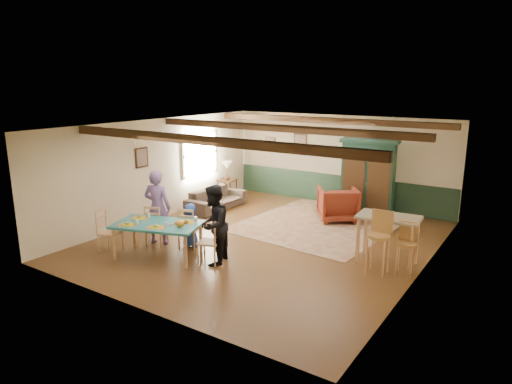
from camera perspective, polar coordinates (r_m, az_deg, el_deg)
The scene contains 35 objects.
floor at distance 10.85m, azimuth 1.48°, elevation -6.05°, with size 8.00×8.00×0.00m, color #472914.
wall_back at distance 13.97m, azimuth 10.27°, elevation 3.91°, with size 7.00×0.02×2.70m, color beige.
wall_left at distance 12.63m, azimuth -12.08°, elevation 2.82°, with size 0.02×8.00×2.70m, color beige.
wall_right at distance 9.17m, azimuth 20.43°, elevation -1.77°, with size 0.02×8.00×2.70m, color beige.
ceiling at distance 10.26m, azimuth 1.58°, elevation 8.30°, with size 7.00×8.00×0.02m, color white.
wainscot_back at distance 14.12m, azimuth 10.08°, elevation 0.30°, with size 6.95×0.03×0.90m, color #1A3120.
ceiling_beam_front at distance 8.41m, azimuth -6.79°, elevation 6.44°, with size 6.95×0.16×0.16m, color black.
ceiling_beam_mid at distance 10.61m, azimuth 2.73°, elevation 7.98°, with size 6.95×0.16×0.16m, color black.
ceiling_beam_back at distance 12.90m, azimuth 8.72°, elevation 8.84°, with size 6.95×0.16×0.16m, color black.
window_left at distance 13.81m, azimuth -7.01°, elevation 4.76°, with size 0.06×1.60×1.30m, color white, non-canonical shape.
picture_left_wall at distance 12.14m, azimuth -14.09°, elevation 4.20°, with size 0.04×0.42×0.52m, color gray, non-canonical shape.
picture_back_a at distance 14.43m, azimuth 5.53°, elevation 6.18°, with size 0.45×0.04×0.55m, color gray, non-canonical shape.
picture_back_b at distance 14.99m, azimuth 1.78°, elevation 5.93°, with size 0.38×0.04×0.48m, color gray, non-canonical shape.
dining_table at distance 9.92m, azimuth -12.12°, elevation -5.96°, with size 1.81×1.00×0.75m, color #216968, non-canonical shape.
dining_chair_far_left at distance 10.68m, azimuth -12.31°, elevation -4.00°, with size 0.42×0.44×0.95m, color tan, non-canonical shape.
dining_chair_far_right at distance 10.34m, azimuth -8.35°, elevation -4.40°, with size 0.42×0.44×0.95m, color tan, non-canonical shape.
dining_chair_end_left at distance 10.45m, azimuth -17.81°, elevation -4.73°, with size 0.42×0.44×0.95m, color tan, non-canonical shape.
dining_chair_end_right at distance 9.44m, azimuth -5.87°, elevation -6.10°, with size 0.42×0.44×0.95m, color tan, non-canonical shape.
person_man at distance 10.64m, azimuth -12.22°, elevation -1.87°, with size 0.63×0.41×1.73m, color #6E5089.
person_woman at distance 9.29m, azimuth -5.34°, elevation -4.12°, with size 0.80×0.63×1.65m, color black.
person_child at distance 10.40m, azimuth -8.18°, elevation -4.12°, with size 0.49×0.32×1.01m, color #254294.
cat at distance 9.46m, azimuth -9.55°, elevation -3.84°, with size 0.36×0.14×0.18m, color orange, non-canonical shape.
place_setting_near_left at distance 9.84m, azimuth -15.77°, elevation -3.69°, with size 0.40×0.30×0.11m, color gold, non-canonical shape.
place_setting_near_center at distance 9.53m, azimuth -12.39°, elevation -4.05°, with size 0.40×0.30×0.11m, color gold, non-canonical shape.
place_setting_far_left at distance 10.26m, azimuth -14.35°, elevation -2.91°, with size 0.40×0.30×0.11m, color gold, non-canonical shape.
place_setting_far_right at distance 9.77m, azimuth -8.69°, elevation -3.45°, with size 0.40×0.30×0.11m, color gold, non-canonical shape.
area_rug at distance 12.22m, azimuth 8.09°, elevation -3.88°, with size 3.54×4.21×0.01m, color tan.
armoire at distance 12.86m, azimuth 13.83°, elevation 1.67°, with size 1.53×0.61×2.16m, color #122E22.
armchair at distance 12.43m, azimuth 10.18°, elevation -1.47°, with size 0.98×1.01×0.92m, color #511710.
sofa at distance 13.46m, azimuth -4.99°, elevation -0.85°, with size 2.05×0.80×0.60m, color #3D2F26.
end_table at distance 14.58m, azimuth -3.61°, elevation 0.37°, with size 0.52×0.52×0.64m, color black, non-canonical shape.
table_lamp at distance 14.45m, azimuth -3.64°, elevation 2.72°, with size 0.32×0.32×0.58m, color beige, non-canonical shape.
counter_table at distance 9.73m, azimuth 16.09°, elevation -5.77°, with size 1.22×0.71×1.02m, color tan, non-canonical shape.
bar_stool_left at distance 9.13m, azimuth 15.04°, elevation -6.25°, with size 0.44×0.48×1.24m, color #BC8A49, non-canonical shape.
bar_stool_right at distance 9.26m, azimuth 18.24°, elevation -6.86°, with size 0.37×0.40×1.03m, color #BC8A49, non-canonical shape.
Camera 1 is at (5.39, -8.68, 3.64)m, focal length 32.00 mm.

